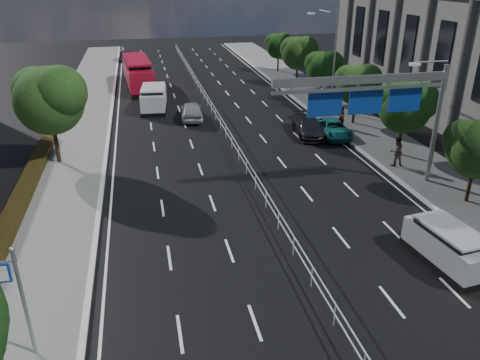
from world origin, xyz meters
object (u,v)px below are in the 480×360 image
object	(u,v)px
overhead_gantry	(379,96)
near_car_silver	(191,111)
white_minivan	(154,98)
pedestrian_b	(396,151)
parked_car_teal	(333,128)
silver_minivan	(448,246)
parked_car_dark	(308,127)
pedestrian_a	(341,117)
red_bus	(138,72)
toilet_sign	(4,287)
near_car_dark	(126,55)

from	to	relation	value
overhead_gantry	near_car_silver	size ratio (longest dim) A/B	2.25
white_minivan	pedestrian_b	size ratio (longest dim) A/B	2.68
parked_car_teal	silver_minivan	bearing A→B (deg)	-93.01
near_car_silver	parked_car_dark	bearing A→B (deg)	147.16
silver_minivan	pedestrian_a	xyz separation A→B (m)	(3.10, 18.92, 0.16)
overhead_gantry	parked_car_dark	distance (m)	11.15
pedestrian_a	red_bus	bearing A→B (deg)	-54.24
toilet_sign	red_bus	bearing A→B (deg)	83.33
red_bus	pedestrian_b	xyz separation A→B (m)	(16.18, -27.03, -0.55)
near_car_dark	pedestrian_a	size ratio (longest dim) A/B	2.58
parked_car_dark	pedestrian_a	xyz separation A→B (m)	(3.10, 0.86, 0.32)
white_minivan	parked_car_teal	xyz separation A→B (m)	(13.36, -10.64, -0.44)
red_bus	near_car_silver	distance (m)	14.01
red_bus	pedestrian_b	bearing A→B (deg)	-63.53
toilet_sign	near_car_dark	bearing A→B (deg)	86.82
near_car_silver	parked_car_dark	size ratio (longest dim) A/B	0.94
near_car_dark	parked_car_teal	world-z (taller)	near_car_dark
overhead_gantry	pedestrian_b	bearing A→B (deg)	39.22
pedestrian_a	pedestrian_b	world-z (taller)	pedestrian_b
white_minivan	silver_minivan	xyz separation A→B (m)	(11.56, -28.09, -0.22)
pedestrian_b	overhead_gantry	bearing A→B (deg)	40.42
red_bus	near_car_silver	bearing A→B (deg)	-76.52
toilet_sign	parked_car_dark	distance (m)	26.69
toilet_sign	overhead_gantry	distance (m)	20.52
overhead_gantry	pedestrian_a	world-z (taller)	overhead_gantry
white_minivan	parked_car_teal	world-z (taller)	white_minivan
red_bus	parked_car_dark	size ratio (longest dim) A/B	2.26
overhead_gantry	pedestrian_b	size ratio (longest dim) A/B	5.21
parked_car_teal	pedestrian_b	world-z (taller)	pedestrian_b
red_bus	near_car_dark	distance (m)	17.35
parked_car_dark	parked_car_teal	bearing A→B (deg)	-11.95
white_minivan	near_car_dark	size ratio (longest dim) A/B	1.16
red_bus	toilet_sign	bearing A→B (deg)	-101.11
near_car_dark	pedestrian_b	size ratio (longest dim) A/B	2.31
parked_car_teal	near_car_dark	bearing A→B (deg)	116.15
silver_minivan	toilet_sign	bearing A→B (deg)	-179.92
pedestrian_b	parked_car_teal	bearing A→B (deg)	-75.94
toilet_sign	pedestrian_a	distance (m)	29.39
overhead_gantry	parked_car_dark	size ratio (longest dim) A/B	2.12
pedestrian_a	pedestrian_b	size ratio (longest dim) A/B	0.90
overhead_gantry	pedestrian_b	world-z (taller)	overhead_gantry
toilet_sign	white_minivan	bearing A→B (deg)	78.91
silver_minivan	pedestrian_a	size ratio (longest dim) A/B	2.50
white_minivan	overhead_gantry	bearing A→B (deg)	-53.75
overhead_gantry	parked_car_teal	bearing A→B (deg)	80.58
toilet_sign	parked_car_teal	distance (m)	27.47
white_minivan	near_car_silver	world-z (taller)	white_minivan
silver_minivan	parked_car_teal	size ratio (longest dim) A/B	0.96
red_bus	overhead_gantry	bearing A→B (deg)	-70.62
toilet_sign	near_car_silver	size ratio (longest dim) A/B	0.95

